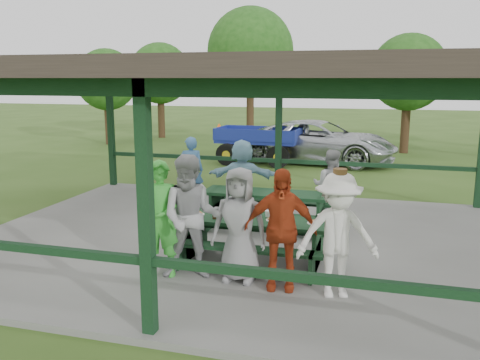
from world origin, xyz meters
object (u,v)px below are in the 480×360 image
(picnic_table_far, at_px, (266,205))
(contestant_red, at_px, (280,229))
(contestant_green, at_px, (161,219))
(pickup_truck, at_px, (319,142))
(spectator_lblue, at_px, (242,178))
(contestant_white_fedora, at_px, (338,235))
(spectator_blue, at_px, (191,170))
(contestant_grey_left, at_px, (191,217))
(farm_trailer, at_px, (258,144))
(picnic_table_near, at_px, (252,235))
(spectator_grey, at_px, (330,186))
(contestant_grey_mid, at_px, (239,225))

(picnic_table_far, bearing_deg, contestant_red, -73.39)
(contestant_green, bearing_deg, contestant_red, -10.78)
(pickup_truck, bearing_deg, spectator_lblue, -176.00)
(contestant_white_fedora, xyz_separation_m, spectator_blue, (-3.87, 4.44, -0.06))
(contestant_grey_left, relative_size, farm_trailer, 0.47)
(picnic_table_near, xyz_separation_m, spectator_grey, (0.97, 2.84, 0.30))
(picnic_table_near, distance_m, pickup_truck, 11.08)
(contestant_green, xyz_separation_m, spectator_grey, (2.17, 3.73, -0.13))
(contestant_grey_mid, relative_size, pickup_truck, 0.31)
(picnic_table_far, relative_size, spectator_grey, 1.63)
(contestant_grey_left, height_order, farm_trailer, contestant_grey_left)
(contestant_grey_left, relative_size, contestant_white_fedora, 1.05)
(spectator_lblue, bearing_deg, picnic_table_near, 104.08)
(farm_trailer, bearing_deg, spectator_blue, -87.94)
(spectator_grey, bearing_deg, contestant_white_fedora, 102.66)
(picnic_table_far, xyz_separation_m, contestant_white_fedora, (1.67, -2.94, 0.41))
(contestant_white_fedora, xyz_separation_m, spectator_grey, (-0.49, 3.78, -0.11))
(contestant_grey_left, distance_m, spectator_blue, 4.69)
(picnic_table_near, bearing_deg, contestant_green, -143.38)
(picnic_table_near, bearing_deg, spectator_grey, 71.19)
(contestant_red, xyz_separation_m, contestant_white_fedora, (0.81, -0.06, -0.00))
(spectator_lblue, distance_m, farm_trailer, 7.68)
(spectator_lblue, height_order, farm_trailer, spectator_lblue)
(spectator_grey, distance_m, farm_trailer, 8.18)
(farm_trailer, bearing_deg, spectator_lblue, -76.75)
(contestant_grey_mid, bearing_deg, spectator_grey, 75.54)
(picnic_table_near, relative_size, spectator_lblue, 1.45)
(spectator_blue, bearing_deg, spectator_lblue, 132.51)
(contestant_red, bearing_deg, farm_trailer, 98.00)
(farm_trailer, bearing_deg, contestant_red, -72.57)
(spectator_grey, bearing_deg, picnic_table_near, 76.52)
(picnic_table_far, height_order, spectator_lblue, spectator_lblue)
(picnic_table_near, height_order, contestant_white_fedora, contestant_white_fedora)
(contestant_green, distance_m, contestant_grey_mid, 1.21)
(contestant_grey_mid, xyz_separation_m, contestant_red, (0.64, -0.12, 0.02))
(picnic_table_far, xyz_separation_m, spectator_blue, (-2.20, 1.50, 0.35))
(contestant_red, height_order, spectator_lblue, contestant_red)
(pickup_truck, bearing_deg, contestant_green, -175.91)
(contestant_grey_left, xyz_separation_m, contestant_grey_mid, (0.72, 0.11, -0.09))
(contestant_red, distance_m, pickup_truck, 11.99)
(contestant_green, relative_size, contestant_red, 1.02)
(picnic_table_far, relative_size, contestant_green, 1.41)
(contestant_green, relative_size, pickup_truck, 0.32)
(farm_trailer, bearing_deg, picnic_table_far, -73.04)
(picnic_table_near, distance_m, contestant_grey_left, 1.22)
(contestant_grey_mid, bearing_deg, contestant_red, -10.26)
(picnic_table_near, distance_m, spectator_blue, 4.27)
(picnic_table_far, distance_m, pickup_truck, 9.08)
(spectator_lblue, bearing_deg, contestant_green, 81.18)
(picnic_table_far, height_order, spectator_blue, spectator_blue)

